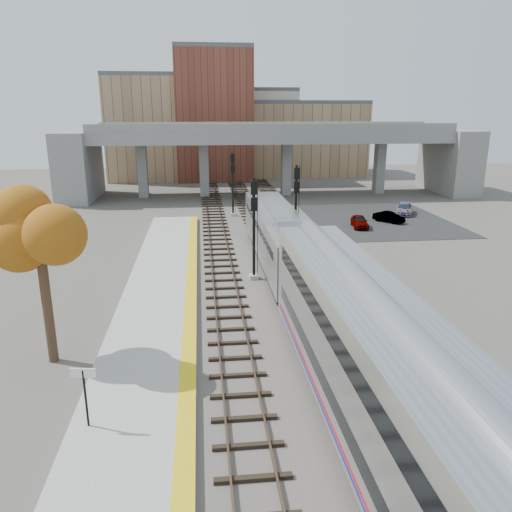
{
  "coord_description": "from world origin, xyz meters",
  "views": [
    {
      "loc": [
        -4.56,
        -21.82,
        11.19
      ],
      "look_at": [
        -1.28,
        7.45,
        2.5
      ],
      "focal_mm": 35.0,
      "sensor_mm": 36.0,
      "label": 1
    }
  ],
  "objects_px": {
    "car_c": "(404,209)",
    "signal_mast_far": "(233,186)",
    "coach": "(392,398)",
    "signal_mast_mid": "(296,210)",
    "tree": "(38,230)",
    "locomotive": "(278,235)",
    "car_b": "(389,217)",
    "signal_mast_near": "(254,231)",
    "car_a": "(360,221)"
  },
  "relations": [
    {
      "from": "car_c",
      "to": "signal_mast_far",
      "type": "bearing_deg",
      "value": -160.75
    },
    {
      "from": "coach",
      "to": "signal_mast_mid",
      "type": "bearing_deg",
      "value": 85.62
    },
    {
      "from": "coach",
      "to": "tree",
      "type": "height_order",
      "value": "tree"
    },
    {
      "from": "signal_mast_far",
      "to": "car_c",
      "type": "distance_m",
      "value": 19.04
    },
    {
      "from": "locomotive",
      "to": "signal_mast_mid",
      "type": "relative_size",
      "value": 2.73
    },
    {
      "from": "car_b",
      "to": "car_c",
      "type": "xyz_separation_m",
      "value": [
        3.15,
        3.75,
        0.07
      ]
    },
    {
      "from": "signal_mast_mid",
      "to": "car_b",
      "type": "distance_m",
      "value": 15.22
    },
    {
      "from": "locomotive",
      "to": "coach",
      "type": "distance_m",
      "value": 22.61
    },
    {
      "from": "coach",
      "to": "signal_mast_mid",
      "type": "distance_m",
      "value": 26.17
    },
    {
      "from": "signal_mast_mid",
      "to": "signal_mast_far",
      "type": "relative_size",
      "value": 1.03
    },
    {
      "from": "signal_mast_near",
      "to": "car_a",
      "type": "bearing_deg",
      "value": 49.93
    },
    {
      "from": "locomotive",
      "to": "car_b",
      "type": "height_order",
      "value": "locomotive"
    },
    {
      "from": "coach",
      "to": "signal_mast_far",
      "type": "xyz_separation_m",
      "value": [
        -2.1,
        40.64,
        0.53
      ]
    },
    {
      "from": "signal_mast_mid",
      "to": "car_c",
      "type": "relative_size",
      "value": 1.68
    },
    {
      "from": "signal_mast_mid",
      "to": "signal_mast_near",
      "type": "bearing_deg",
      "value": -121.64
    },
    {
      "from": "locomotive",
      "to": "car_a",
      "type": "height_order",
      "value": "locomotive"
    },
    {
      "from": "car_a",
      "to": "car_b",
      "type": "distance_m",
      "value": 4.18
    },
    {
      "from": "car_b",
      "to": "coach",
      "type": "bearing_deg",
      "value": -149.99
    },
    {
      "from": "locomotive",
      "to": "car_a",
      "type": "bearing_deg",
      "value": 48.23
    },
    {
      "from": "locomotive",
      "to": "signal_mast_mid",
      "type": "height_order",
      "value": "signal_mast_mid"
    },
    {
      "from": "signal_mast_far",
      "to": "signal_mast_mid",
      "type": "bearing_deg",
      "value": -74.27
    },
    {
      "from": "locomotive",
      "to": "coach",
      "type": "bearing_deg",
      "value": -90.0
    },
    {
      "from": "coach",
      "to": "signal_mast_mid",
      "type": "relative_size",
      "value": 3.59
    },
    {
      "from": "signal_mast_far",
      "to": "car_a",
      "type": "distance_m",
      "value": 14.11
    },
    {
      "from": "car_a",
      "to": "locomotive",
      "type": "bearing_deg",
      "value": -124.07
    },
    {
      "from": "car_b",
      "to": "tree",
      "type": "bearing_deg",
      "value": -173.6
    },
    {
      "from": "signal_mast_near",
      "to": "signal_mast_mid",
      "type": "height_order",
      "value": "signal_mast_mid"
    },
    {
      "from": "signal_mast_near",
      "to": "car_c",
      "type": "distance_m",
      "value": 27.5
    },
    {
      "from": "locomotive",
      "to": "car_b",
      "type": "relative_size",
      "value": 5.88
    },
    {
      "from": "signal_mast_mid",
      "to": "car_b",
      "type": "relative_size",
      "value": 2.15
    },
    {
      "from": "tree",
      "to": "car_c",
      "type": "height_order",
      "value": "tree"
    },
    {
      "from": "car_b",
      "to": "car_a",
      "type": "bearing_deg",
      "value": 168.38
    },
    {
      "from": "car_a",
      "to": "car_c",
      "type": "xyz_separation_m",
      "value": [
        6.86,
        5.68,
        0.01
      ]
    },
    {
      "from": "coach",
      "to": "car_c",
      "type": "relative_size",
      "value": 6.03
    },
    {
      "from": "signal_mast_far",
      "to": "tree",
      "type": "height_order",
      "value": "tree"
    },
    {
      "from": "signal_mast_far",
      "to": "tree",
      "type": "distance_m",
      "value": 33.47
    },
    {
      "from": "coach",
      "to": "car_c",
      "type": "distance_m",
      "value": 42.77
    },
    {
      "from": "coach",
      "to": "signal_mast_far",
      "type": "relative_size",
      "value": 3.68
    },
    {
      "from": "locomotive",
      "to": "car_b",
      "type": "bearing_deg",
      "value": 43.7
    },
    {
      "from": "signal_mast_near",
      "to": "signal_mast_mid",
      "type": "xyz_separation_m",
      "value": [
        4.1,
        6.65,
        0.05
      ]
    },
    {
      "from": "car_a",
      "to": "car_c",
      "type": "height_order",
      "value": "car_c"
    },
    {
      "from": "signal_mast_mid",
      "to": "signal_mast_far",
      "type": "distance_m",
      "value": 15.12
    },
    {
      "from": "signal_mast_near",
      "to": "signal_mast_far",
      "type": "bearing_deg",
      "value": 90.0
    },
    {
      "from": "signal_mast_mid",
      "to": "tree",
      "type": "height_order",
      "value": "tree"
    },
    {
      "from": "signal_mast_mid",
      "to": "tree",
      "type": "relative_size",
      "value": 0.83
    },
    {
      "from": "locomotive",
      "to": "tree",
      "type": "height_order",
      "value": "tree"
    },
    {
      "from": "signal_mast_far",
      "to": "tree",
      "type": "xyz_separation_m",
      "value": [
        -10.45,
        -31.66,
        2.89
      ]
    },
    {
      "from": "locomotive",
      "to": "tree",
      "type": "bearing_deg",
      "value": -132.65
    },
    {
      "from": "coach",
      "to": "car_a",
      "type": "bearing_deg",
      "value": 73.68
    },
    {
      "from": "car_c",
      "to": "locomotive",
      "type": "bearing_deg",
      "value": -111.71
    }
  ]
}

